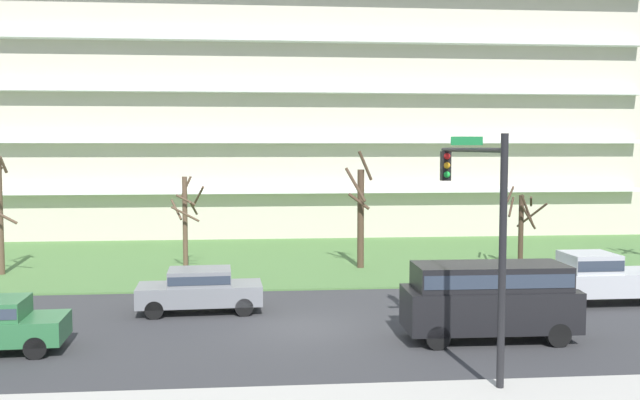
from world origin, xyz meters
The scene contains 10 objects.
ground centered at (0.00, 0.00, 0.00)m, with size 160.00×160.00×0.00m, color #38383A.
grass_lawn_strip centered at (0.00, 14.00, 0.04)m, with size 80.00×16.00×0.08m, color #547F42.
apartment_building centered at (0.00, 27.98, 9.41)m, with size 49.00×12.93×18.83m.
tree_left centered at (-4.77, 10.64, 2.53)m, with size 1.63×1.68×4.56m.
tree_center centered at (3.53, 10.81, 2.71)m, with size 1.39×0.99×5.74m.
tree_right centered at (11.41, 10.40, 2.17)m, with size 2.16×1.90×3.98m.
van_black_near_left centered at (5.59, -2.00, 1.40)m, with size 5.22×2.06×2.36m.
pickup_silver_center_right centered at (11.61, 2.50, 1.02)m, with size 5.42×2.06×1.95m.
sedan_gray_near_right centered at (-3.52, 2.50, 0.87)m, with size 4.49×2.02×1.57m.
traffic_signal_mast centered at (4.30, -4.73, 4.29)m, with size 0.90×5.50×6.24m.
Camera 1 is at (-1.54, -22.69, 5.92)m, focal length 39.60 mm.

